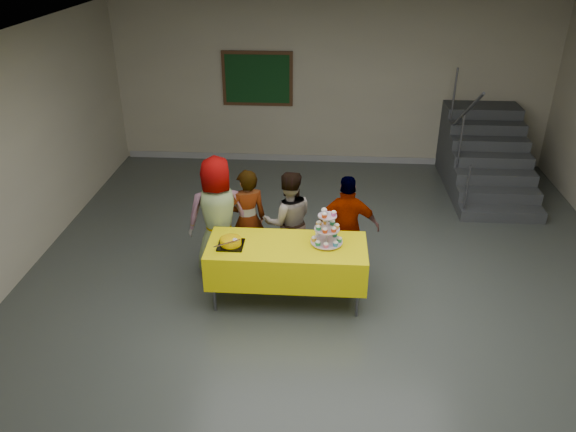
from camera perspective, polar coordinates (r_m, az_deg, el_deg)
name	(u,v)px	position (r m, az deg, el deg)	size (l,w,h in m)	color
room_shell	(335,149)	(5.64, 4.78, 6.84)	(10.00, 10.04, 3.02)	#4C514C
bake_table	(287,260)	(6.71, -0.11, -4.54)	(1.88, 0.78, 0.77)	#595960
cupcake_stand	(327,231)	(6.55, 3.98, -1.56)	(0.38, 0.38, 0.44)	silver
bear_cake	(231,241)	(6.59, -5.84, -2.56)	(0.32, 0.36, 0.12)	black
schoolchild_a	(218,217)	(7.21, -7.11, -0.08)	(0.78, 0.51, 1.60)	slate
schoolchild_b	(247,220)	(7.31, -4.14, -0.39)	(0.51, 0.34, 1.40)	slate
schoolchild_c	(288,221)	(7.27, 0.04, -0.56)	(0.67, 0.52, 1.39)	slate
schoolchild_d	(347,228)	(7.14, 6.01, -1.20)	(0.82, 0.34, 1.40)	slate
staircase	(484,158)	(10.45, 19.27, 5.62)	(1.30, 2.40, 2.04)	#424447
noticeboard	(257,79)	(10.61, -3.13, 13.75)	(1.30, 0.05, 1.00)	#472B16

